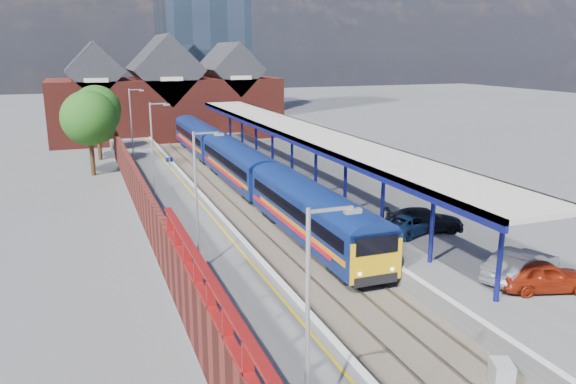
% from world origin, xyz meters
% --- Properties ---
extents(ground, '(240.00, 240.00, 0.00)m').
position_xyz_m(ground, '(0.00, 30.00, 0.00)').
color(ground, '#5B5B5E').
rests_on(ground, ground).
extents(ballast_bed, '(6.00, 76.00, 0.06)m').
position_xyz_m(ballast_bed, '(0.00, 20.00, 0.03)').
color(ballast_bed, '#473D33').
rests_on(ballast_bed, ground).
extents(rails, '(4.51, 76.00, 0.14)m').
position_xyz_m(rails, '(0.00, 20.00, 0.12)').
color(rails, slate).
rests_on(rails, ground).
extents(left_platform, '(5.00, 76.00, 1.00)m').
position_xyz_m(left_platform, '(-5.50, 20.00, 0.50)').
color(left_platform, '#565659').
rests_on(left_platform, ground).
extents(right_platform, '(6.00, 76.00, 1.00)m').
position_xyz_m(right_platform, '(6.00, 20.00, 0.50)').
color(right_platform, '#565659').
rests_on(right_platform, ground).
extents(coping_left, '(0.30, 76.00, 0.05)m').
position_xyz_m(coping_left, '(-3.15, 20.00, 1.02)').
color(coping_left, silver).
rests_on(coping_left, left_platform).
extents(coping_right, '(0.30, 76.00, 0.05)m').
position_xyz_m(coping_right, '(3.15, 20.00, 1.02)').
color(coping_right, silver).
rests_on(coping_right, right_platform).
extents(yellow_line, '(0.14, 76.00, 0.01)m').
position_xyz_m(yellow_line, '(-3.75, 20.00, 1.01)').
color(yellow_line, yellow).
rests_on(yellow_line, left_platform).
extents(train, '(2.89, 65.91, 3.45)m').
position_xyz_m(train, '(1.49, 35.26, 2.12)').
color(train, navy).
rests_on(train, ground).
extents(canopy, '(4.50, 52.00, 4.48)m').
position_xyz_m(canopy, '(5.48, 21.95, 5.25)').
color(canopy, navy).
rests_on(canopy, right_platform).
extents(lamp_post_a, '(1.48, 0.18, 7.00)m').
position_xyz_m(lamp_post_a, '(-6.36, -8.00, 4.99)').
color(lamp_post_a, '#A5A8AA').
rests_on(lamp_post_a, left_platform).
extents(lamp_post_b, '(1.48, 0.18, 7.00)m').
position_xyz_m(lamp_post_b, '(-6.36, 6.00, 4.99)').
color(lamp_post_b, '#A5A8AA').
rests_on(lamp_post_b, left_platform).
extents(lamp_post_c, '(1.48, 0.18, 7.00)m').
position_xyz_m(lamp_post_c, '(-6.36, 22.00, 4.99)').
color(lamp_post_c, '#A5A8AA').
rests_on(lamp_post_c, left_platform).
extents(lamp_post_d, '(1.48, 0.18, 7.00)m').
position_xyz_m(lamp_post_d, '(-6.36, 38.00, 4.99)').
color(lamp_post_d, '#A5A8AA').
rests_on(lamp_post_d, left_platform).
extents(platform_sign, '(0.55, 0.08, 2.50)m').
position_xyz_m(platform_sign, '(-5.00, 24.00, 2.69)').
color(platform_sign, '#A5A8AA').
rests_on(platform_sign, left_platform).
extents(brick_wall, '(0.35, 50.00, 3.86)m').
position_xyz_m(brick_wall, '(-8.10, 13.54, 2.45)').
color(brick_wall, maroon).
rests_on(brick_wall, left_platform).
extents(station_building, '(30.00, 12.12, 13.78)m').
position_xyz_m(station_building, '(0.00, 58.00, 5.45)').
color(station_building, maroon).
rests_on(station_building, ground).
extents(tree_near, '(5.20, 5.20, 8.10)m').
position_xyz_m(tree_near, '(-10.35, 35.91, 5.35)').
color(tree_near, '#382314').
rests_on(tree_near, ground).
extents(tree_far, '(5.20, 5.20, 8.10)m').
position_xyz_m(tree_far, '(-9.35, 43.91, 5.35)').
color(tree_far, '#382314').
rests_on(tree_far, ground).
extents(parked_car_red, '(4.50, 2.80, 1.43)m').
position_xyz_m(parked_car_red, '(7.79, -1.83, 1.71)').
color(parked_car_red, maroon).
rests_on(parked_car_red, right_platform).
extents(parked_car_silver, '(4.91, 3.06, 1.53)m').
position_xyz_m(parked_car_silver, '(7.68, -0.51, 1.76)').
color(parked_car_silver, '#B4B5BA').
rests_on(parked_car_silver, right_platform).
extents(parked_car_dark, '(5.10, 3.28, 1.37)m').
position_xyz_m(parked_car_dark, '(7.72, 7.59, 1.69)').
color(parked_car_dark, black).
rests_on(parked_car_dark, right_platform).
extents(parked_car_blue, '(4.63, 3.32, 1.17)m').
position_xyz_m(parked_car_blue, '(6.66, 7.46, 1.59)').
color(parked_car_blue, navy).
rests_on(parked_car_blue, right_platform).
extents(relay_cabinet, '(0.99, 1.10, 1.00)m').
position_xyz_m(relay_cabinet, '(1.79, -6.13, 0.50)').
color(relay_cabinet, '#9B9D9F').
rests_on(relay_cabinet, ground).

